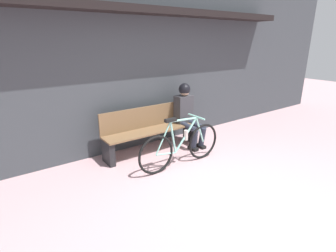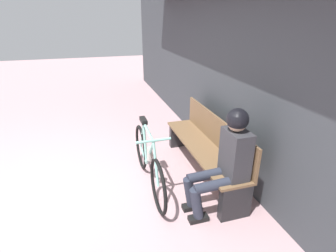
{
  "view_description": "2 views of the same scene",
  "coord_description": "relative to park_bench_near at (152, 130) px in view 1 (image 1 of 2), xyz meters",
  "views": [
    {
      "loc": [
        -2.49,
        -1.93,
        2.03
      ],
      "look_at": [
        -0.08,
        1.45,
        0.65
      ],
      "focal_mm": 28.0,
      "sensor_mm": 36.0,
      "label": 1
    },
    {
      "loc": [
        2.87,
        0.62,
        2.08
      ],
      "look_at": [
        -0.0,
        1.48,
        0.81
      ],
      "focal_mm": 28.0,
      "sensor_mm": 36.0,
      "label": 2
    }
  ],
  "objects": [
    {
      "name": "ground_plane",
      "position": [
        0.04,
        -2.04,
        -0.4
      ],
      "size": [
        24.0,
        24.0,
        0.0
      ],
      "primitive_type": "plane",
      "color": "#C69EA3"
    },
    {
      "name": "storefront_wall",
      "position": [
        0.04,
        0.4,
        1.26
      ],
      "size": [
        12.0,
        0.56,
        3.2
      ],
      "color": "#3D4247",
      "rests_on": "ground_plane"
    },
    {
      "name": "park_bench_near",
      "position": [
        0.0,
        0.0,
        0.0
      ],
      "size": [
        1.92,
        0.42,
        0.84
      ],
      "color": "brown",
      "rests_on": "ground_plane"
    },
    {
      "name": "bicycle",
      "position": [
        0.06,
        -0.83,
        -0.05
      ],
      "size": [
        1.63,
        0.4,
        0.87
      ],
      "color": "black",
      "rests_on": "ground_plane"
    },
    {
      "name": "person_seated",
      "position": [
        0.75,
        -0.12,
        0.29
      ],
      "size": [
        0.34,
        0.66,
        1.22
      ],
      "color": "#2D3342",
      "rests_on": "ground_plane"
    }
  ]
}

